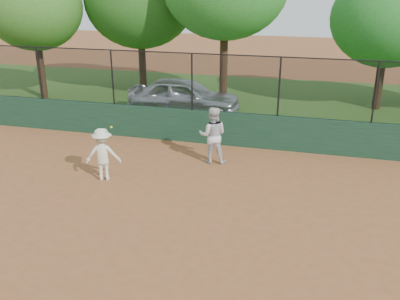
% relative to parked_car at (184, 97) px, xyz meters
% --- Properties ---
extents(ground, '(80.00, 80.00, 0.00)m').
position_rel_parked_car_xyz_m(ground, '(1.76, -9.20, -0.81)').
color(ground, '#93552F').
rests_on(ground, ground).
extents(back_wall, '(26.00, 0.20, 1.20)m').
position_rel_parked_car_xyz_m(back_wall, '(1.76, -3.20, -0.21)').
color(back_wall, '#1B3D27').
rests_on(back_wall, ground).
extents(grass_strip, '(36.00, 12.00, 0.01)m').
position_rel_parked_car_xyz_m(grass_strip, '(1.76, 2.80, -0.81)').
color(grass_strip, '#2E581B').
rests_on(grass_strip, ground).
extents(parked_car, '(4.89, 2.22, 1.63)m').
position_rel_parked_car_xyz_m(parked_car, '(0.00, 0.00, 0.00)').
color(parked_car, silver).
rests_on(parked_car, ground).
extents(player_second, '(0.99, 0.83, 1.82)m').
position_rel_parked_car_xyz_m(player_second, '(2.41, -4.90, 0.10)').
color(player_second, silver).
rests_on(player_second, ground).
extents(player_main, '(1.14, 0.86, 1.75)m').
position_rel_parked_car_xyz_m(player_main, '(-0.35, -7.02, -0.03)').
color(player_main, beige).
rests_on(player_main, ground).
extents(fence_assembly, '(26.00, 0.06, 2.00)m').
position_rel_parked_car_xyz_m(fence_assembly, '(1.73, -3.20, 1.42)').
color(fence_assembly, black).
rests_on(fence_assembly, back_wall).
extents(tree_0, '(4.61, 4.19, 6.31)m').
position_rel_parked_car_xyz_m(tree_0, '(-7.63, 1.11, 3.50)').
color(tree_0, '#412A17').
rests_on(tree_0, ground).
extents(tree_1, '(5.45, 4.96, 6.98)m').
position_rel_parked_car_xyz_m(tree_1, '(-3.26, 3.42, 3.80)').
color(tree_1, '#412A16').
rests_on(tree_1, ground).
extents(tree_3, '(4.83, 4.39, 6.07)m').
position_rel_parked_car_xyz_m(tree_3, '(8.14, 3.25, 3.16)').
color(tree_3, '#382412').
rests_on(tree_3, ground).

